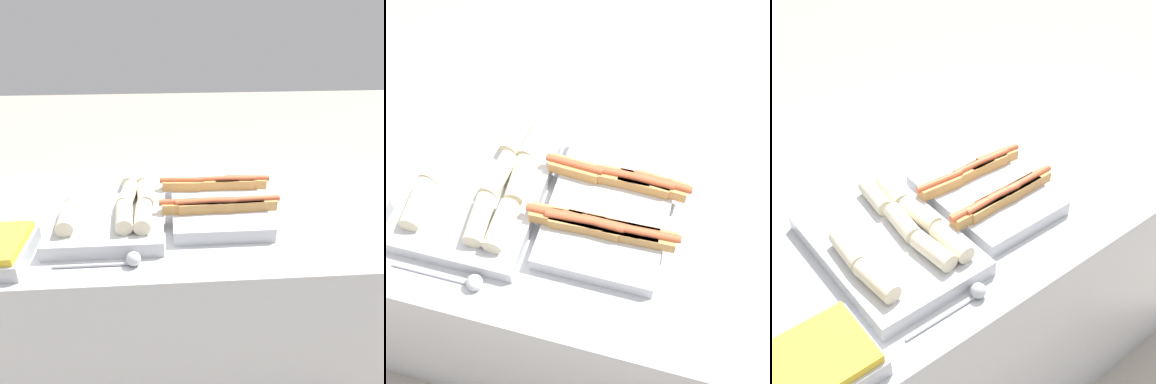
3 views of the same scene
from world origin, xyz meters
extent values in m
plane|color=#ADA393|center=(0.00, 0.00, 0.00)|extent=(12.00, 12.00, 0.00)
cube|color=#B7BABF|center=(0.00, 0.00, 0.43)|extent=(1.87, 0.79, 0.87)
cube|color=#B7BABF|center=(-0.05, 0.00, 0.89)|extent=(0.33, 0.44, 0.05)
cube|color=tan|center=(0.03, -0.08, 0.94)|extent=(0.15, 0.05, 0.04)
cylinder|color=#C15633|center=(0.03, -0.08, 0.96)|extent=(0.17, 0.03, 0.02)
cube|color=tan|center=(-0.12, -0.09, 0.94)|extent=(0.15, 0.05, 0.04)
cylinder|color=#C15633|center=(-0.12, -0.09, 0.96)|extent=(0.17, 0.03, 0.02)
cube|color=tan|center=(0.08, 0.09, 0.94)|extent=(0.15, 0.06, 0.04)
cylinder|color=#C15633|center=(0.08, 0.09, 0.96)|extent=(0.17, 0.04, 0.02)
cube|color=tan|center=(0.03, 0.08, 0.94)|extent=(0.15, 0.05, 0.04)
cylinder|color=#C15633|center=(0.03, 0.08, 0.96)|extent=(0.17, 0.03, 0.02)
cube|color=tan|center=(-0.07, -0.09, 0.94)|extent=(0.15, 0.05, 0.04)
cylinder|color=#C15633|center=(-0.07, -0.09, 0.96)|extent=(0.17, 0.03, 0.02)
cube|color=tan|center=(-0.02, -0.08, 0.94)|extent=(0.15, 0.05, 0.04)
cylinder|color=#C15633|center=(-0.02, -0.08, 0.96)|extent=(0.17, 0.02, 0.02)
cube|color=tan|center=(-0.17, -0.09, 0.94)|extent=(0.15, 0.05, 0.04)
cylinder|color=#C15633|center=(-0.17, -0.09, 0.96)|extent=(0.17, 0.02, 0.02)
cube|color=tan|center=(-0.03, 0.09, 0.94)|extent=(0.15, 0.05, 0.04)
cylinder|color=#C15633|center=(-0.03, 0.09, 0.96)|extent=(0.17, 0.02, 0.02)
cube|color=tan|center=(0.08, -0.08, 0.94)|extent=(0.15, 0.05, 0.04)
cylinder|color=#C15633|center=(0.08, -0.08, 0.96)|extent=(0.17, 0.03, 0.02)
cube|color=tan|center=(-0.17, 0.08, 0.94)|extent=(0.15, 0.05, 0.04)
cylinder|color=#C15633|center=(-0.17, 0.08, 0.96)|extent=(0.17, 0.03, 0.02)
cube|color=#B7BABF|center=(-0.43, 0.00, 0.89)|extent=(0.37, 0.55, 0.05)
cylinder|color=beige|center=(-0.37, 0.16, 0.95)|extent=(0.07, 0.15, 0.05)
cylinder|color=beige|center=(-0.55, 0.00, 0.95)|extent=(0.06, 0.15, 0.05)
cylinder|color=beige|center=(-0.37, 0.00, 0.95)|extent=(0.07, 0.15, 0.05)
cylinder|color=beige|center=(-0.31, 0.15, 0.95)|extent=(0.07, 0.15, 0.05)
cylinder|color=beige|center=(-0.31, -0.15, 0.95)|extent=(0.05, 0.14, 0.05)
cylinder|color=beige|center=(-0.31, 0.00, 0.95)|extent=(0.06, 0.15, 0.05)
cylinder|color=beige|center=(-0.55, -0.15, 0.95)|extent=(0.07, 0.15, 0.05)
cylinder|color=beige|center=(-0.37, -0.15, 0.95)|extent=(0.07, 0.15, 0.05)
cylinder|color=#B2B5BA|center=(-0.45, -0.30, 0.87)|extent=(0.24, 0.01, 0.01)
sphere|color=#B2B5BA|center=(-0.33, -0.30, 0.89)|extent=(0.04, 0.04, 0.04)
camera|label=1|loc=(-0.22, -1.20, 1.56)|focal=35.00mm
camera|label=2|loc=(0.08, -0.81, 2.15)|focal=50.00mm
camera|label=3|loc=(-0.97, -1.04, 1.98)|focal=50.00mm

